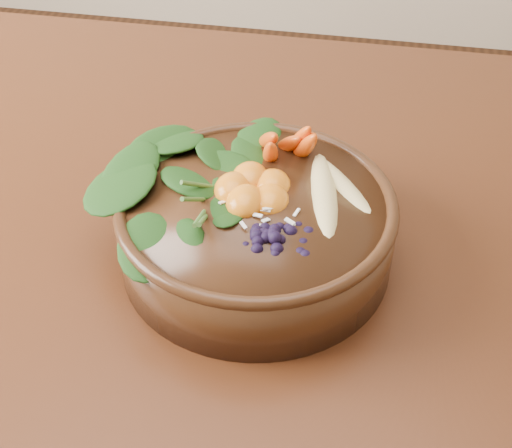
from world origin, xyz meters
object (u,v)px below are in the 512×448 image
Objects in this scene: banana_halves at (334,177)px; mandarin_cluster at (254,179)px; dining_table at (193,228)px; kale_heap at (202,157)px; carrot_cluster at (287,122)px; blueberry_pile at (273,224)px; stoneware_bowl at (256,230)px.

mandarin_cluster is (-0.09, -0.02, 0.00)m from banana_halves.
banana_halves is at bearing -25.67° from dining_table.
kale_heap is 2.07× the size of mandarin_cluster.
kale_heap is 2.38× the size of carrot_cluster.
mandarin_cluster is at bearing 114.41° from blueberry_pile.
kale_heap is 1.15× the size of banana_halves.
dining_table is 0.27m from carrot_cluster.
carrot_cluster is at bearing 34.19° from kale_heap.
carrot_cluster is 0.09m from mandarin_cluster.
kale_heap reaches higher than blueberry_pile.
stoneware_bowl is 0.11m from kale_heap.
kale_heap is at bearing -169.49° from carrot_cluster.
kale_heap is at bearing 150.54° from stoneware_bowl.
stoneware_bowl reaches higher than dining_table.
carrot_cluster is 0.17m from blueberry_pile.
blueberry_pile reaches higher than mandarin_cluster.
kale_heap is 0.11m from carrot_cluster.
carrot_cluster reaches higher than blueberry_pile.
carrot_cluster reaches higher than kale_heap.
stoneware_bowl is 0.11m from banana_halves.
dining_table is at bearing 141.53° from carrot_cluster.
stoneware_bowl is 1.76× the size of banana_halves.
blueberry_pile reaches higher than dining_table.
mandarin_cluster reaches higher than stoneware_bowl.
mandarin_cluster is (0.12, -0.12, 0.20)m from dining_table.
banana_halves is at bearing 26.42° from stoneware_bowl.
stoneware_bowl is 0.14m from carrot_cluster.
stoneware_bowl is at bearing -123.69° from carrot_cluster.
stoneware_bowl is (0.12, -0.14, 0.14)m from dining_table.
carrot_cluster is 0.87× the size of mandarin_cluster.
mandarin_cluster reaches higher than dining_table.
blueberry_pile is (0.04, -0.08, 0.00)m from mandarin_cluster.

